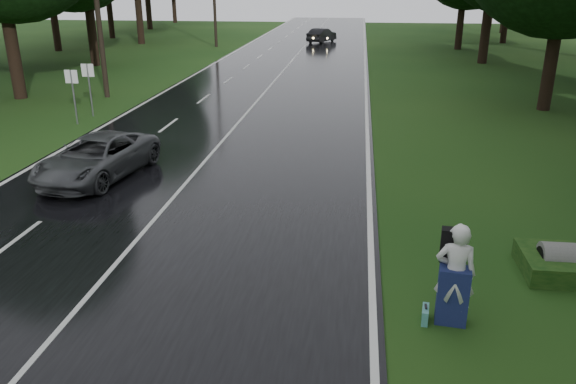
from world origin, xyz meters
name	(u,v)px	position (x,y,z in m)	size (l,w,h in m)	color
ground	(93,292)	(0.00, 0.00, 0.00)	(160.00, 160.00, 0.00)	#204113
road	(258,100)	(0.00, 20.00, 0.02)	(12.00, 140.00, 0.04)	black
lane_center	(258,100)	(0.00, 20.00, 0.04)	(0.12, 140.00, 0.01)	silver
grey_car	(97,157)	(-3.00, 6.91, 0.72)	(2.25, 4.88, 1.36)	#494B4E
far_car	(322,35)	(1.39, 50.10, 0.74)	(1.48, 4.26, 1.40)	black
hitchhiker	(454,277)	(7.25, -0.15, 0.95)	(0.80, 0.74, 2.05)	silver
suitcase	(425,315)	(6.78, -0.22, 0.15)	(0.12, 0.42, 0.30)	teal
culvert	(571,274)	(10.21, 2.08, 0.00)	(0.72, 0.72, 1.44)	slate
utility_pole_mid	(107,97)	(-8.50, 19.99, 0.00)	(1.80, 0.28, 9.31)	black
utility_pole_far	(216,47)	(-8.50, 45.08, 0.00)	(1.80, 0.28, 10.68)	black
road_sign_a	(78,124)	(-7.20, 13.84, 0.00)	(0.58, 0.10, 2.43)	white
road_sign_b	(93,116)	(-7.20, 15.43, 0.00)	(0.59, 0.10, 2.47)	white
tree_left_d	(21,98)	(-13.08, 19.06, 0.00)	(9.85, 9.85, 15.39)	black
tree_left_e	(96,65)	(-14.53, 31.56, 0.00)	(9.17, 9.17, 14.32)	black
tree_left_f	(142,44)	(-16.67, 46.77, 0.00)	(11.19, 11.19, 17.48)	black
tree_right_d	(543,110)	(14.60, 19.57, 0.00)	(8.94, 8.94, 13.97)	black
tree_right_e	(482,63)	(14.85, 36.49, 0.00)	(9.55, 9.55, 14.92)	black
tree_right_f	(458,49)	(14.43, 45.83, 0.00)	(8.98, 8.98, 14.03)	black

